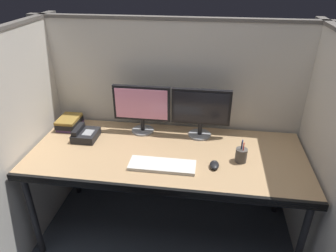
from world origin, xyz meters
The scene contains 11 objects.
cubicle_partition_rear centered at (0.00, 0.74, 0.79)m, with size 2.21×0.06×1.57m.
cubicle_partition_left centered at (-0.99, 0.20, 0.79)m, with size 0.06×1.41×1.57m.
cubicle_partition_right centered at (0.99, 0.20, 0.79)m, with size 0.06×1.41×1.57m.
desk centered at (0.00, 0.29, 0.69)m, with size 1.90×0.80×0.74m.
monitor_left centered at (-0.23, 0.57, 0.96)m, with size 0.43×0.17×0.37m.
monitor_right centered at (0.21, 0.56, 0.96)m, with size 0.43×0.17×0.37m.
keyboard_main centered at (-0.01, 0.13, 0.75)m, with size 0.43×0.15×0.02m, color silver.
computer_mouse centered at (0.33, 0.17, 0.76)m, with size 0.06×0.10×0.04m.
desk_phone centered at (-0.63, 0.40, 0.77)m, with size 0.17×0.19×0.09m.
pen_cup centered at (0.50, 0.26, 0.79)m, with size 0.08×0.08×0.16m.
book_stack centered at (-0.82, 0.56, 0.78)m, with size 0.15×0.22×0.08m.
Camera 1 is at (0.26, -1.48, 1.91)m, focal length 32.85 mm.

